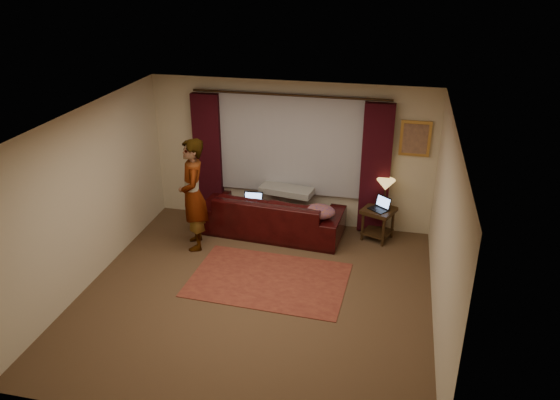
{
  "coord_description": "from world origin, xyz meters",
  "views": [
    {
      "loc": [
        1.8,
        -6.4,
        4.53
      ],
      "look_at": [
        0.1,
        1.2,
        1.0
      ],
      "focal_mm": 35.0,
      "sensor_mm": 36.0,
      "label": 1
    }
  ],
  "objects_px": {
    "tiffany_lamp": "(385,193)",
    "person": "(193,195)",
    "laptop_sofa": "(252,201)",
    "end_table": "(378,224)",
    "sofa": "(272,207)",
    "laptop_table": "(379,204)"
  },
  "relations": [
    {
      "from": "tiffany_lamp",
      "to": "end_table",
      "type": "bearing_deg",
      "value": -128.26
    },
    {
      "from": "sofa",
      "to": "laptop_sofa",
      "type": "height_order",
      "value": "sofa"
    },
    {
      "from": "laptop_sofa",
      "to": "laptop_table",
      "type": "bearing_deg",
      "value": 2.41
    },
    {
      "from": "laptop_sofa",
      "to": "person",
      "type": "height_order",
      "value": "person"
    },
    {
      "from": "laptop_sofa",
      "to": "tiffany_lamp",
      "type": "height_order",
      "value": "tiffany_lamp"
    },
    {
      "from": "laptop_sofa",
      "to": "end_table",
      "type": "distance_m",
      "value": 2.2
    },
    {
      "from": "end_table",
      "to": "laptop_sofa",
      "type": "bearing_deg",
      "value": -172.78
    },
    {
      "from": "laptop_sofa",
      "to": "person",
      "type": "distance_m",
      "value": 1.09
    },
    {
      "from": "end_table",
      "to": "laptop_table",
      "type": "relative_size",
      "value": 1.72
    },
    {
      "from": "sofa",
      "to": "end_table",
      "type": "height_order",
      "value": "sofa"
    },
    {
      "from": "tiffany_lamp",
      "to": "person",
      "type": "bearing_deg",
      "value": -161.44
    },
    {
      "from": "sofa",
      "to": "laptop_table",
      "type": "xyz_separation_m",
      "value": [
        1.82,
        0.12,
        0.19
      ]
    },
    {
      "from": "sofa",
      "to": "laptop_sofa",
      "type": "xyz_separation_m",
      "value": [
        -0.33,
        -0.11,
        0.12
      ]
    },
    {
      "from": "end_table",
      "to": "sofa",
      "type": "bearing_deg",
      "value": -174.8
    },
    {
      "from": "tiffany_lamp",
      "to": "person",
      "type": "height_order",
      "value": "person"
    },
    {
      "from": "laptop_table",
      "to": "person",
      "type": "height_order",
      "value": "person"
    },
    {
      "from": "tiffany_lamp",
      "to": "person",
      "type": "relative_size",
      "value": 0.26
    },
    {
      "from": "sofa",
      "to": "person",
      "type": "distance_m",
      "value": 1.44
    },
    {
      "from": "sofa",
      "to": "end_table",
      "type": "distance_m",
      "value": 1.84
    },
    {
      "from": "end_table",
      "to": "tiffany_lamp",
      "type": "bearing_deg",
      "value": 51.74
    },
    {
      "from": "laptop_sofa",
      "to": "end_table",
      "type": "bearing_deg",
      "value": 3.65
    },
    {
      "from": "laptop_sofa",
      "to": "laptop_table",
      "type": "relative_size",
      "value": 1.09
    }
  ]
}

